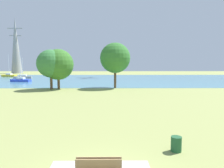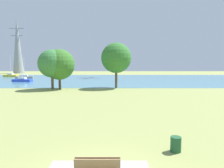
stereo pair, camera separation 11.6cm
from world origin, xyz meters
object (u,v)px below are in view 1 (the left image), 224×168
sailboat_yellow (9,75)px  electricity_pylon (16,45)px  bench_facing_water (99,167)px  tree_east_near (51,64)px  sailboat_blue (21,80)px  tree_west_far (58,65)px  litter_bin (176,144)px  sailboat_gray (23,77)px  sailboat_green (57,75)px  tree_mid_shore (115,58)px

sailboat_yellow → electricity_pylon: 25.01m
bench_facing_water → tree_east_near: bearing=109.1°
sailboat_blue → tree_west_far: 19.15m
litter_bin → sailboat_yellow: bearing=122.2°
bench_facing_water → sailboat_blue: (-21.20, 42.69, -0.00)m
tree_west_far → sailboat_gray: bearing=124.0°
bench_facing_water → sailboat_yellow: size_ratio=0.25×
sailboat_green → electricity_pylon: bearing=135.7°
sailboat_yellow → tree_east_near: bearing=-54.9°
litter_bin → sailboat_blue: size_ratio=0.11×
sailboat_yellow → tree_mid_shore: bearing=-41.8°
litter_bin → electricity_pylon: (-43.29, 79.19, 11.35)m
litter_bin → tree_east_near: tree_east_near is taller
sailboat_gray → sailboat_blue: bearing=-70.1°
sailboat_gray → litter_bin: bearing=-60.2°
sailboat_yellow → sailboat_green: size_ratio=1.33×
sailboat_green → electricity_pylon: size_ratio=0.23×
bench_facing_water → sailboat_gray: sailboat_gray is taller
sailboat_yellow → sailboat_blue: sailboat_blue is taller
litter_bin → sailboat_blue: bearing=122.1°
litter_bin → sailboat_gray: bearing=119.8°
sailboat_gray → tree_east_near: tree_east_near is taller
sailboat_blue → sailboat_green: bearing=75.9°
sailboat_yellow → sailboat_green: sailboat_yellow is taller
litter_bin → sailboat_green: bearing=110.0°
tree_east_near → tree_west_far: size_ratio=0.98×
sailboat_green → tree_mid_shore: 35.11m
sailboat_yellow → tree_east_near: sailboat_yellow is taller
bench_facing_water → sailboat_yellow: (-32.54, 60.51, -0.00)m
bench_facing_water → electricity_pylon: size_ratio=0.08×
sailboat_yellow → sailboat_blue: 21.12m
sailboat_green → tree_west_far: (8.26, -31.08, 3.85)m
sailboat_yellow → sailboat_blue: size_ratio=0.99×
sailboat_green → tree_east_near: (7.15, -31.73, 4.01)m
bench_facing_water → litter_bin: bearing=33.2°
sailboat_yellow → sailboat_gray: bearing=-44.9°
bench_facing_water → sailboat_yellow: 68.70m
sailboat_green → litter_bin: bearing=-70.0°
sailboat_gray → sailboat_blue: (3.70, -10.20, 0.01)m
sailboat_yellow → sailboat_gray: (7.64, -7.62, -0.01)m
sailboat_yellow → tree_mid_shore: size_ratio=0.87×
sailboat_yellow → tree_west_far: bearing=-53.0°
tree_mid_shore → electricity_pylon: 65.96m
litter_bin → electricity_pylon: electricity_pylon is taller
litter_bin → tree_mid_shore: 28.24m
sailboat_gray → electricity_pylon: (-14.46, 28.88, 11.30)m
sailboat_gray → tree_east_near: 29.33m
sailboat_gray → sailboat_green: size_ratio=1.12×
bench_facing_water → electricity_pylon: 91.44m
sailboat_green → sailboat_blue: bearing=-104.1°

